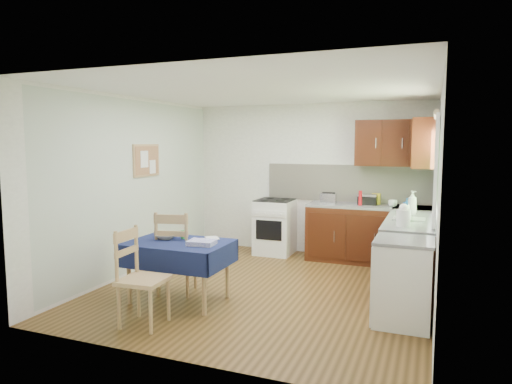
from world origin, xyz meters
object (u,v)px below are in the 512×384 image
at_px(sandwich_press, 368,199).
at_px(kettle, 403,216).
at_px(chair_far, 175,250).
at_px(dish_rack, 409,218).
at_px(chair_near, 139,274).
at_px(toaster, 329,198).
at_px(dining_table, 179,251).

xyz_separation_m(sandwich_press, kettle, (0.63, -1.73, 0.04)).
bearing_deg(chair_far, sandwich_press, -142.88).
bearing_deg(dish_rack, chair_near, -150.06).
bearing_deg(chair_near, toaster, -24.23).
relative_size(chair_near, toaster, 4.17).
bearing_deg(kettle, dish_rack, 85.24).
bearing_deg(chair_near, sandwich_press, -31.83).
xyz_separation_m(chair_far, toaster, (1.38, 2.31, 0.44)).
bearing_deg(dish_rack, sandwich_press, 107.62).
relative_size(chair_far, dish_rack, 2.69).
relative_size(dining_table, sandwich_press, 4.15).
xyz_separation_m(chair_far, sandwich_press, (1.97, 2.43, 0.43)).
xyz_separation_m(chair_far, kettle, (2.61, 0.70, 0.47)).
distance_m(chair_far, dish_rack, 2.93).
height_order(sandwich_press, dish_rack, dish_rack).
distance_m(chair_near, toaster, 3.52).
bearing_deg(sandwich_press, toaster, 171.24).
bearing_deg(sandwich_press, chair_far, -149.11).
relative_size(toaster, kettle, 0.91).
bearing_deg(dining_table, chair_near, -75.98).
height_order(chair_far, dish_rack, dish_rack).
xyz_separation_m(dining_table, kettle, (2.43, 0.90, 0.41)).
distance_m(dining_table, sandwich_press, 3.21).
height_order(dining_table, dish_rack, dish_rack).
relative_size(chair_far, sandwich_press, 3.65).
xyz_separation_m(toaster, dish_rack, (1.26, -1.12, -0.06)).
relative_size(chair_far, kettle, 3.91).
bearing_deg(toaster, dining_table, -128.16).
xyz_separation_m(chair_near, sandwich_press, (1.81, 3.39, 0.45)).
distance_m(dining_table, dish_rack, 2.86).
xyz_separation_m(chair_near, kettle, (2.44, 1.66, 0.49)).
bearing_deg(chair_far, chair_near, 85.76).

